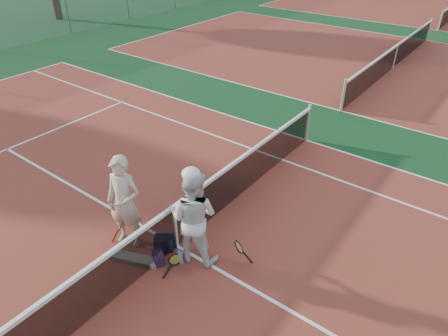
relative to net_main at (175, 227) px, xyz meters
The scene contains 15 objects.
ground 0.51m from the net_main, ahead, with size 130.00×130.00×0.00m, color #0E3618.
court_main 0.51m from the net_main, ahead, with size 23.77×10.97×0.01m, color maroon.
court_far_a 13.51m from the net_main, 90.00° to the left, with size 23.77×10.97×0.01m, color maroon.
net_main is the anchor object (origin of this frame).
net_far_a 13.50m from the net_main, 90.00° to the left, with size 0.10×10.98×1.02m, color black, non-canonical shape.
fence_left 17.39m from the net_main, 157.13° to the left, with size 54.50×0.06×3.00m, color slate, non-canonical shape.
player_a 1.06m from the net_main, 152.82° to the right, with size 0.71×0.46×1.94m, color #C6B399.
player_b 0.64m from the net_main, ahead, with size 0.94×0.73×1.93m, color silver.
racket_red 1.13m from the net_main, 151.60° to the right, with size 0.31×0.27×0.54m, color maroon, non-canonical shape.
racket_black_held 1.30m from the net_main, 16.83° to the left, with size 0.35×0.27×0.52m, color black, non-canonical shape.
racket_spare 0.62m from the net_main, 52.33° to the right, with size 0.60×0.27×0.06m, color black, non-canonical shape.
sports_bag_navy 0.44m from the net_main, 128.20° to the right, with size 0.37×0.25×0.29m, color black.
sports_bag_purple 0.66m from the net_main, 87.80° to the right, with size 0.28×0.19×0.23m, color black.
net_cover_canvas 0.97m from the net_main, 115.76° to the right, with size 0.94×0.22×0.10m, color slate.
water_bottle 0.58m from the net_main, 38.09° to the right, with size 0.09×0.09×0.30m, color silver.
Camera 1 is at (4.23, -4.08, 5.54)m, focal length 32.00 mm.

